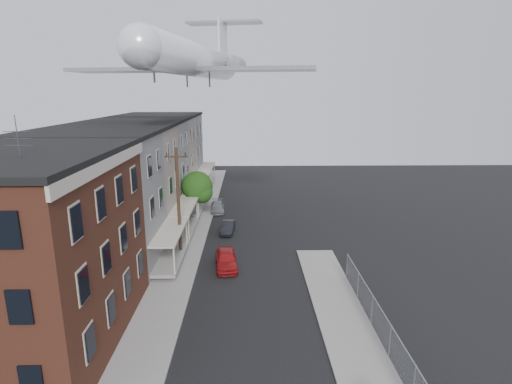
# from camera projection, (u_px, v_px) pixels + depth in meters

# --- Properties ---
(sidewalk_left) EXTENTS (3.00, 62.00, 0.12)m
(sidewalk_left) POSITION_uv_depth(u_px,v_px,m) (192.00, 232.00, 38.38)
(sidewalk_left) COLOR gray
(sidewalk_left) RESTS_ON ground
(sidewalk_right) EXTENTS (3.00, 26.00, 0.12)m
(sidewalk_right) POSITION_uv_depth(u_px,v_px,m) (354.00, 346.00, 21.12)
(sidewalk_right) COLOR gray
(sidewalk_right) RESTS_ON ground
(curb_left) EXTENTS (0.15, 62.00, 0.14)m
(curb_left) POSITION_uv_depth(u_px,v_px,m) (207.00, 232.00, 38.40)
(curb_left) COLOR gray
(curb_left) RESTS_ON ground
(curb_right) EXTENTS (0.15, 26.00, 0.14)m
(curb_right) POSITION_uv_depth(u_px,v_px,m) (327.00, 346.00, 21.09)
(curb_right) COLOR gray
(curb_right) RESTS_ON ground
(corner_building) EXTENTS (10.31, 12.30, 12.15)m
(corner_building) POSITION_uv_depth(u_px,v_px,m) (17.00, 251.00, 20.54)
(corner_building) COLOR black
(corner_building) RESTS_ON ground
(row_house_a) EXTENTS (11.98, 7.00, 10.30)m
(row_house_a) POSITION_uv_depth(u_px,v_px,m) (89.00, 202.00, 29.76)
(row_house_a) COLOR slate
(row_house_a) RESTS_ON ground
(row_house_b) EXTENTS (11.98, 7.00, 10.30)m
(row_house_b) POSITION_uv_depth(u_px,v_px,m) (119.00, 182.00, 36.55)
(row_house_b) COLOR gray
(row_house_b) RESTS_ON ground
(row_house_c) EXTENTS (11.98, 7.00, 10.30)m
(row_house_c) POSITION_uv_depth(u_px,v_px,m) (139.00, 168.00, 43.34)
(row_house_c) COLOR slate
(row_house_c) RESTS_ON ground
(row_house_d) EXTENTS (11.98, 7.00, 10.30)m
(row_house_d) POSITION_uv_depth(u_px,v_px,m) (154.00, 158.00, 50.14)
(row_house_d) COLOR gray
(row_house_d) RESTS_ON ground
(row_house_e) EXTENTS (11.98, 7.00, 10.30)m
(row_house_e) POSITION_uv_depth(u_px,v_px,m) (165.00, 150.00, 56.93)
(row_house_e) COLOR slate
(row_house_e) RESTS_ON ground
(chainlink_fence) EXTENTS (0.06, 18.06, 1.90)m
(chainlink_fence) POSITION_uv_depth(u_px,v_px,m) (390.00, 341.00, 19.95)
(chainlink_fence) COLOR gray
(chainlink_fence) RESTS_ON ground
(utility_pole) EXTENTS (1.80, 0.26, 9.00)m
(utility_pole) POSITION_uv_depth(u_px,v_px,m) (178.00, 202.00, 31.44)
(utility_pole) COLOR black
(utility_pole) RESTS_ON ground
(street_tree) EXTENTS (3.22, 3.20, 5.20)m
(street_tree) POSITION_uv_depth(u_px,v_px,m) (198.00, 188.00, 41.37)
(street_tree) COLOR black
(street_tree) RESTS_ON ground
(car_near) EXTENTS (2.04, 4.16, 1.36)m
(car_near) POSITION_uv_depth(u_px,v_px,m) (226.00, 259.00, 30.53)
(car_near) COLOR #AD1618
(car_near) RESTS_ON ground
(car_mid) EXTENTS (1.41, 3.41, 1.10)m
(car_mid) POSITION_uv_depth(u_px,v_px,m) (228.00, 227.00, 38.21)
(car_mid) COLOR black
(car_mid) RESTS_ON ground
(car_far) EXTENTS (1.76, 3.83, 1.08)m
(car_far) POSITION_uv_depth(u_px,v_px,m) (217.00, 207.00, 45.01)
(car_far) COLOR gray
(car_far) RESTS_ON ground
(airplane) EXTENTS (23.41, 26.75, 7.69)m
(airplane) POSITION_uv_depth(u_px,v_px,m) (196.00, 60.00, 38.52)
(airplane) COLOR white
(airplane) RESTS_ON ground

